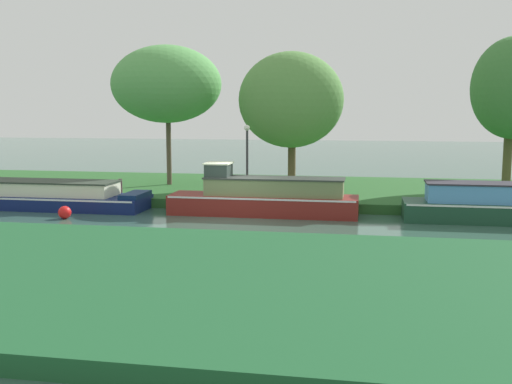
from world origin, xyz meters
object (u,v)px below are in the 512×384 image
(maroon_barge, at_px, (265,198))
(channel_buoy, at_px, (65,212))
(willow_tree_left, at_px, (166,84))
(mooring_post_near, at_px, (325,193))
(forest_cruiser, at_px, (496,206))
(lamp_post, at_px, (247,152))
(mooring_post_far, at_px, (120,187))
(navy_narrowboat, at_px, (40,196))
(willow_tree_centre, at_px, (291,100))

(maroon_barge, height_order, channel_buoy, maroon_barge)
(willow_tree_left, xyz_separation_m, mooring_post_near, (8.07, -4.02, -4.59))
(channel_buoy, bearing_deg, forest_cruiser, 7.95)
(forest_cruiser, distance_m, mooring_post_near, 6.53)
(forest_cruiser, height_order, lamp_post, lamp_post)
(mooring_post_far, bearing_deg, channel_buoy, -101.61)
(forest_cruiser, relative_size, mooring_post_near, 9.87)
(willow_tree_left, xyz_separation_m, mooring_post_far, (-0.82, -4.02, -4.58))
(maroon_barge, xyz_separation_m, channel_buoy, (-7.35, -2.24, -0.44))
(mooring_post_near, bearing_deg, willow_tree_left, 153.51)
(navy_narrowboat, bearing_deg, forest_cruiser, 0.00)
(willow_tree_centre, relative_size, mooring_post_far, 8.67)
(forest_cruiser, xyz_separation_m, channel_buoy, (-16.01, -2.24, -0.35))
(lamp_post, bearing_deg, navy_narrowboat, -167.65)
(maroon_barge, bearing_deg, willow_tree_left, 137.07)
(maroon_barge, distance_m, mooring_post_far, 6.75)
(willow_tree_centre, relative_size, mooring_post_near, 9.05)
(forest_cruiser, distance_m, willow_tree_left, 16.14)
(lamp_post, bearing_deg, forest_cruiser, -10.91)
(forest_cruiser, distance_m, lamp_post, 10.06)
(maroon_barge, distance_m, mooring_post_near, 2.66)
(navy_narrowboat, height_order, mooring_post_near, navy_narrowboat)
(maroon_barge, bearing_deg, mooring_post_far, 168.32)
(navy_narrowboat, height_order, lamp_post, lamp_post)
(willow_tree_left, xyz_separation_m, channel_buoy, (-1.56, -7.62, -5.10))
(willow_tree_centre, bearing_deg, forest_cruiser, -31.23)
(navy_narrowboat, bearing_deg, willow_tree_centre, 26.58)
(willow_tree_left, xyz_separation_m, willow_tree_centre, (6.17, -0.37, -0.79))
(willow_tree_centre, distance_m, channel_buoy, 11.45)
(maroon_barge, relative_size, mooring_post_near, 10.52)
(forest_cruiser, bearing_deg, willow_tree_left, 159.56)
(willow_tree_left, distance_m, channel_buoy, 9.30)
(lamp_post, xyz_separation_m, channel_buoy, (-6.28, -4.11, -2.08))
(maroon_barge, xyz_separation_m, willow_tree_left, (-5.79, 5.39, 4.66))
(forest_cruiser, height_order, mooring_post_far, forest_cruiser)
(maroon_barge, height_order, mooring_post_near, maroon_barge)
(willow_tree_left, xyz_separation_m, lamp_post, (4.72, -3.51, -3.02))
(willow_tree_left, bearing_deg, channel_buoy, -101.56)
(navy_narrowboat, distance_m, lamp_post, 8.97)
(navy_narrowboat, relative_size, lamp_post, 3.10)
(forest_cruiser, bearing_deg, mooring_post_far, 174.89)
(channel_buoy, bearing_deg, willow_tree_left, 78.44)
(navy_narrowboat, height_order, willow_tree_left, willow_tree_left)
(maroon_barge, xyz_separation_m, willow_tree_centre, (0.38, 5.02, 3.87))
(mooring_post_far, relative_size, channel_buoy, 1.50)
(willow_tree_centre, bearing_deg, willow_tree_left, 176.60)
(navy_narrowboat, xyz_separation_m, willow_tree_centre, (10.03, 5.02, 4.07))
(willow_tree_centre, bearing_deg, navy_narrowboat, -153.42)
(maroon_barge, xyz_separation_m, mooring_post_near, (2.28, 1.37, 0.06))
(mooring_post_near, bearing_deg, willow_tree_centre, 117.39)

